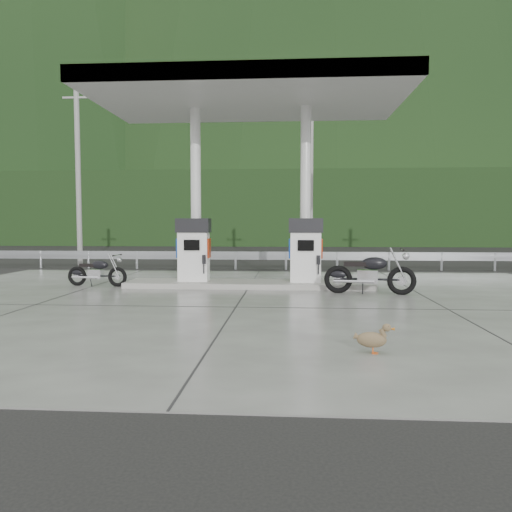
# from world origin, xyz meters

# --- Properties ---
(ground) EXTENTS (160.00, 160.00, 0.00)m
(ground) POSITION_xyz_m (0.00, 0.00, 0.00)
(ground) COLOR black
(ground) RESTS_ON ground
(forecourt_apron) EXTENTS (18.00, 14.00, 0.02)m
(forecourt_apron) POSITION_xyz_m (0.00, 0.00, 0.01)
(forecourt_apron) COLOR slate
(forecourt_apron) RESTS_ON ground
(pump_island) EXTENTS (7.00, 1.40, 0.15)m
(pump_island) POSITION_xyz_m (0.00, 2.50, 0.10)
(pump_island) COLOR #A19E96
(pump_island) RESTS_ON forecourt_apron
(gas_pump_left) EXTENTS (0.95, 0.55, 1.80)m
(gas_pump_left) POSITION_xyz_m (-1.60, 2.50, 1.07)
(gas_pump_left) COLOR white
(gas_pump_left) RESTS_ON pump_island
(gas_pump_right) EXTENTS (0.95, 0.55, 1.80)m
(gas_pump_right) POSITION_xyz_m (1.60, 2.50, 1.07)
(gas_pump_right) COLOR white
(gas_pump_right) RESTS_ON pump_island
(canopy_column_left) EXTENTS (0.30, 0.30, 5.00)m
(canopy_column_left) POSITION_xyz_m (-1.60, 2.90, 2.67)
(canopy_column_left) COLOR white
(canopy_column_left) RESTS_ON pump_island
(canopy_column_right) EXTENTS (0.30, 0.30, 5.00)m
(canopy_column_right) POSITION_xyz_m (1.60, 2.90, 2.67)
(canopy_column_right) COLOR white
(canopy_column_right) RESTS_ON pump_island
(canopy_roof) EXTENTS (8.50, 5.00, 0.40)m
(canopy_roof) POSITION_xyz_m (0.00, 2.50, 5.37)
(canopy_roof) COLOR silver
(canopy_roof) RESTS_ON canopy_column_left
(guardrail) EXTENTS (26.00, 0.16, 1.42)m
(guardrail) POSITION_xyz_m (0.00, 8.00, 0.71)
(guardrail) COLOR #999CA0
(guardrail) RESTS_ON ground
(road) EXTENTS (60.00, 7.00, 0.01)m
(road) POSITION_xyz_m (0.00, 11.50, 0.00)
(road) COLOR black
(road) RESTS_ON ground
(utility_pole_a) EXTENTS (0.22, 0.22, 8.00)m
(utility_pole_a) POSITION_xyz_m (-8.00, 9.50, 4.00)
(utility_pole_a) COLOR gray
(utility_pole_a) RESTS_ON ground
(utility_pole_b) EXTENTS (0.22, 0.22, 8.00)m
(utility_pole_b) POSITION_xyz_m (2.00, 9.50, 4.00)
(utility_pole_b) COLOR gray
(utility_pole_b) RESTS_ON ground
(tree_band) EXTENTS (80.00, 6.00, 6.00)m
(tree_band) POSITION_xyz_m (0.00, 30.00, 3.00)
(tree_band) COLOR black
(tree_band) RESTS_ON ground
(forested_hills) EXTENTS (100.00, 40.00, 140.00)m
(forested_hills) POSITION_xyz_m (0.00, 60.00, 0.00)
(forested_hills) COLOR black
(forested_hills) RESTS_ON ground
(motorcycle_left) EXTENTS (1.74, 0.70, 0.80)m
(motorcycle_left) POSITION_xyz_m (-4.40, 2.34, 0.42)
(motorcycle_left) COLOR black
(motorcycle_left) RESTS_ON forecourt_apron
(motorcycle_right) EXTENTS (2.23, 0.96, 1.02)m
(motorcycle_right) POSITION_xyz_m (3.21, 1.28, 0.53)
(motorcycle_right) COLOR black
(motorcycle_right) RESTS_ON forecourt_apron
(duck) EXTENTS (0.52, 0.23, 0.37)m
(duck) POSITION_xyz_m (2.32, -4.66, 0.20)
(duck) COLOR brown
(duck) RESTS_ON forecourt_apron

